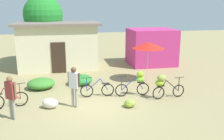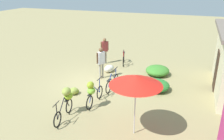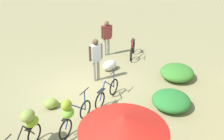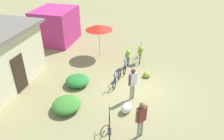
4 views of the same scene
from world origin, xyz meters
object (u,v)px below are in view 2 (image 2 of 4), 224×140
(person_vendor, at_px, (101,60))
(market_umbrella, at_px, (136,80))
(banana_pile_on_ground, at_px, (74,91))
(bicycle_center_loaded, at_px, (92,91))
(produce_sack, at_px, (109,69))
(person_bystander, at_px, (105,48))
(bicycle_near_pile, at_px, (112,83))
(bicycle_leftmost, at_px, (124,59))
(bicycle_by_shop, at_px, (66,99))

(person_vendor, bearing_deg, market_umbrella, 35.49)
(banana_pile_on_ground, bearing_deg, bicycle_center_loaded, 61.33)
(banana_pile_on_ground, height_order, produce_sack, produce_sack)
(market_umbrella, distance_m, bicycle_center_loaded, 2.91)
(person_vendor, relative_size, person_bystander, 1.03)
(market_umbrella, height_order, banana_pile_on_ground, market_umbrella)
(market_umbrella, bearing_deg, bicycle_near_pile, -147.79)
(market_umbrella, xyz_separation_m, bicycle_near_pile, (-3.20, -2.02, -1.74))
(market_umbrella, xyz_separation_m, bicycle_leftmost, (-7.10, -2.66, -1.73))
(bicycle_leftmost, distance_m, produce_sack, 1.77)
(person_bystander, bearing_deg, bicycle_center_loaded, 16.68)
(bicycle_near_pile, bearing_deg, bicycle_by_shop, -16.21)
(bicycle_leftmost, xyz_separation_m, person_bystander, (0.37, -1.20, 0.71))
(bicycle_leftmost, xyz_separation_m, person_vendor, (2.77, -0.43, 0.74))
(bicycle_center_loaded, bearing_deg, produce_sack, -168.93)
(market_umbrella, xyz_separation_m, person_vendor, (-4.33, -3.09, -0.99))
(bicycle_leftmost, relative_size, person_bystander, 0.91)
(produce_sack, bearing_deg, bicycle_leftmost, 168.09)
(bicycle_leftmost, distance_m, person_vendor, 2.90)
(banana_pile_on_ground, height_order, person_vendor, person_vendor)
(bicycle_by_shop, distance_m, person_bystander, 6.59)
(market_umbrella, xyz_separation_m, person_bystander, (-6.73, -3.86, -1.02))
(banana_pile_on_ground, bearing_deg, produce_sack, 170.75)
(bicycle_near_pile, bearing_deg, person_bystander, -152.51)
(market_umbrella, xyz_separation_m, produce_sack, (-5.37, -3.02, -1.87))
(bicycle_leftmost, relative_size, produce_sack, 2.24)
(bicycle_leftmost, distance_m, bicycle_near_pile, 3.95)
(bicycle_leftmost, height_order, produce_sack, bicycle_leftmost)
(bicycle_leftmost, relative_size, person_vendor, 0.88)
(bicycle_near_pile, xyz_separation_m, bicycle_by_shop, (2.98, -0.87, 0.39))
(bicycle_center_loaded, height_order, person_bystander, person_bystander)
(banana_pile_on_ground, xyz_separation_m, person_vendor, (-2.31, 0.48, 0.94))
(banana_pile_on_ground, bearing_deg, person_bystander, -176.50)
(banana_pile_on_ground, xyz_separation_m, person_bystander, (-4.71, -0.29, 0.91))
(banana_pile_on_ground, distance_m, person_bystander, 4.81)
(produce_sack, height_order, person_vendor, person_vendor)
(bicycle_center_loaded, xyz_separation_m, person_bystander, (-5.45, -1.63, 0.36))
(market_umbrella, relative_size, bicycle_leftmost, 1.44)
(market_umbrella, height_order, bicycle_near_pile, market_umbrella)
(market_umbrella, bearing_deg, person_vendor, -144.51)
(produce_sack, distance_m, person_bystander, 1.81)
(bicycle_leftmost, distance_m, banana_pile_on_ground, 5.17)
(person_bystander, bearing_deg, person_vendor, 17.66)
(bicycle_leftmost, xyz_separation_m, banana_pile_on_ground, (5.08, -0.91, -0.20))
(market_umbrella, bearing_deg, bicycle_center_loaded, -120.05)
(market_umbrella, relative_size, banana_pile_on_ground, 3.70)
(produce_sack, relative_size, person_vendor, 0.39)
(produce_sack, distance_m, person_vendor, 1.36)
(produce_sack, bearing_deg, person_vendor, -3.80)
(bicycle_by_shop, bearing_deg, person_bystander, -171.54)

